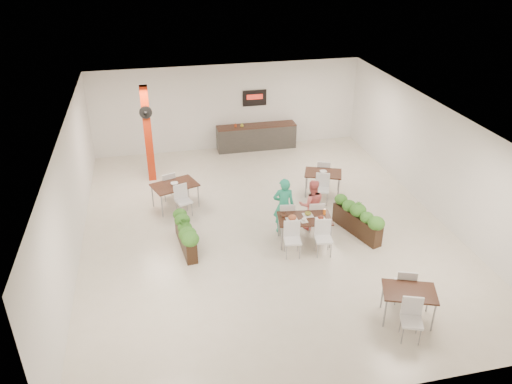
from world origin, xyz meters
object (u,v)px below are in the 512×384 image
(main_table, at_px, (304,222))
(side_table_a, at_px, (175,188))
(diner_man, at_px, (284,206))
(red_column, at_px, (148,133))
(service_counter, at_px, (256,136))
(planter_right, at_px, (357,218))
(planter_left, at_px, (185,232))
(side_table_c, at_px, (409,296))
(diner_woman, at_px, (312,205))
(side_table_b, at_px, (323,176))

(main_table, relative_size, side_table_a, 1.07)
(main_table, height_order, diner_man, diner_man)
(red_column, distance_m, diner_man, 5.43)
(service_counter, height_order, planter_right, service_counter)
(planter_left, relative_size, side_table_a, 1.05)
(service_counter, distance_m, diner_man, 6.03)
(planter_left, distance_m, side_table_c, 5.76)
(planter_left, xyz_separation_m, side_table_a, (-0.09, 2.28, 0.15))
(diner_woman, relative_size, side_table_b, 0.89)
(diner_man, bearing_deg, main_table, 128.96)
(planter_right, bearing_deg, side_table_b, 93.51)
(side_table_c, bearing_deg, red_column, 142.25)
(planter_left, height_order, side_table_b, side_table_b)
(red_column, distance_m, planter_right, 7.20)
(main_table, xyz_separation_m, side_table_b, (1.41, 2.53, -0.01))
(main_table, relative_size, side_table_b, 1.07)
(planter_right, bearing_deg, diner_woman, 155.08)
(red_column, relative_size, planter_left, 1.83)
(side_table_b, bearing_deg, main_table, -97.93)
(red_column, relative_size, side_table_c, 1.92)
(diner_woman, bearing_deg, side_table_a, -21.64)
(diner_man, relative_size, planter_left, 0.93)
(side_table_b, bearing_deg, side_table_a, -161.08)
(side_table_a, xyz_separation_m, side_table_b, (4.59, -0.18, -0.01))
(main_table, bearing_deg, side_table_c, -69.54)
(diner_man, relative_size, planter_right, 0.92)
(side_table_c, bearing_deg, side_table_a, 146.55)
(diner_man, bearing_deg, planter_left, 12.86)
(diner_man, bearing_deg, red_column, -42.23)
(red_column, xyz_separation_m, side_table_c, (5.06, -8.13, -1.03))
(diner_woman, relative_size, side_table_c, 0.89)
(side_table_a, bearing_deg, red_column, 87.44)
(red_column, relative_size, side_table_b, 1.93)
(planter_right, bearing_deg, planter_left, 176.20)
(diner_woman, height_order, planter_right, diner_woman)
(red_column, relative_size, diner_woman, 2.16)
(planter_left, bearing_deg, service_counter, 62.14)
(diner_woman, distance_m, planter_left, 3.52)
(main_table, height_order, side_table_c, same)
(side_table_a, relative_size, side_table_c, 1.00)
(side_table_b, bearing_deg, side_table_c, -70.35)
(red_column, height_order, diner_man, red_column)
(service_counter, bearing_deg, side_table_b, -73.51)
(service_counter, xyz_separation_m, side_table_a, (-3.37, -3.94, 0.15))
(main_table, relative_size, planter_left, 1.02)
(planter_left, distance_m, side_table_a, 2.29)
(side_table_c, bearing_deg, diner_man, 132.63)
(main_table, bearing_deg, side_table_b, 60.86)
(diner_man, height_order, side_table_a, diner_man)
(service_counter, distance_m, side_table_b, 4.30)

